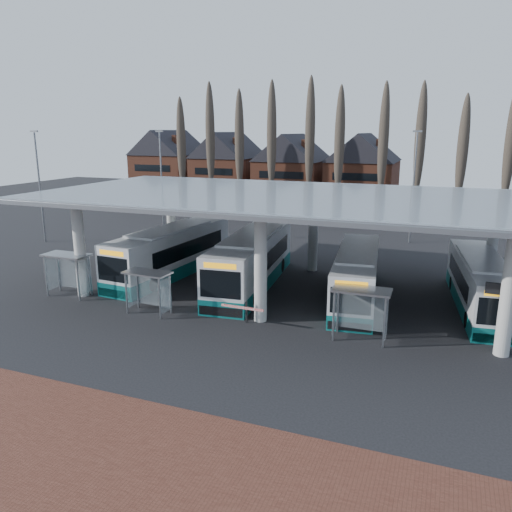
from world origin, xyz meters
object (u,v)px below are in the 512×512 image
at_px(shelter_0, 69,265).
at_px(shelter_2, 361,302).
at_px(bus_1, 252,261).
at_px(bus_0, 172,252).
at_px(bus_2, 357,276).
at_px(bus_3, 480,284).
at_px(shelter_1, 149,283).

height_order(shelter_0, shelter_2, shelter_0).
bearing_deg(bus_1, shelter_0, -154.28).
bearing_deg(shelter_2, bus_1, 141.66).
distance_m(bus_0, bus_2, 13.47).
height_order(bus_0, bus_3, bus_0).
relative_size(bus_0, bus_2, 1.11).
distance_m(shelter_0, shelter_1, 6.53).
distance_m(bus_3, shelter_2, 9.12).
bearing_deg(bus_1, bus_0, 170.60).
bearing_deg(bus_2, shelter_2, -84.80).
bearing_deg(bus_1, bus_3, -3.10).
distance_m(shelter_0, shelter_2, 18.33).
relative_size(bus_0, shelter_0, 4.31).
relative_size(bus_3, shelter_1, 4.16).
relative_size(bus_0, bus_3, 1.12).
height_order(bus_0, shelter_1, bus_0).
height_order(bus_1, bus_2, bus_1).
distance_m(bus_1, bus_3, 14.11).
bearing_deg(bus_3, bus_0, 174.07).
distance_m(bus_0, bus_1, 6.40).
distance_m(shelter_1, shelter_2, 11.88).
distance_m(bus_2, bus_3, 7.09).
relative_size(bus_2, bus_3, 1.01).
xyz_separation_m(bus_1, bus_2, (7.06, -0.28, -0.20)).
bearing_deg(bus_2, bus_0, 170.25).
height_order(bus_0, bus_2, bus_0).
xyz_separation_m(bus_3, shelter_1, (-17.57, -7.71, 0.34)).
xyz_separation_m(bus_2, bus_3, (7.02, 0.97, -0.01)).
relative_size(bus_3, shelter_2, 3.93).
xyz_separation_m(bus_0, bus_1, (6.39, -0.39, 0.04)).
height_order(shelter_1, shelter_2, shelter_2).
height_order(bus_1, shelter_0, bus_1).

